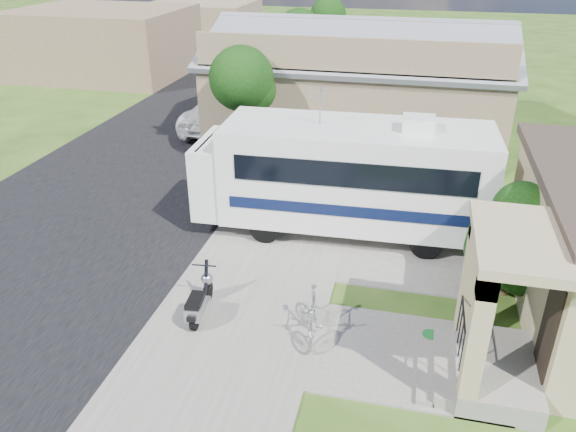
% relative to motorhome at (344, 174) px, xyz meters
% --- Properties ---
extents(ground, '(120.00, 120.00, 0.00)m').
position_rel_motorhome_xyz_m(ground, '(-0.74, -4.43, -1.87)').
color(ground, '#244512').
extents(street_slab, '(9.00, 80.00, 0.02)m').
position_rel_motorhome_xyz_m(street_slab, '(-8.24, 5.57, -1.86)').
color(street_slab, black).
rests_on(street_slab, ground).
extents(sidewalk_slab, '(4.00, 80.00, 0.06)m').
position_rel_motorhome_xyz_m(sidewalk_slab, '(-1.74, 5.57, -1.84)').
color(sidewalk_slab, slate).
rests_on(sidewalk_slab, ground).
extents(driveway_slab, '(7.00, 6.00, 0.05)m').
position_rel_motorhome_xyz_m(driveway_slab, '(0.76, 0.07, -1.85)').
color(driveway_slab, slate).
rests_on(driveway_slab, ground).
extents(walk_slab, '(4.00, 3.00, 0.05)m').
position_rel_motorhome_xyz_m(walk_slab, '(2.26, -5.43, -1.85)').
color(walk_slab, slate).
rests_on(walk_slab, ground).
extents(warehouse, '(12.50, 8.40, 5.04)m').
position_rel_motorhome_xyz_m(warehouse, '(-0.74, 9.54, 0.12)').
color(warehouse, '#77604A').
rests_on(warehouse, ground).
extents(distant_bldg_far, '(10.00, 8.00, 4.00)m').
position_rel_motorhome_xyz_m(distant_bldg_far, '(-17.74, 17.57, 0.13)').
color(distant_bldg_far, brown).
rests_on(distant_bldg_far, ground).
extents(distant_bldg_near, '(8.00, 7.00, 3.20)m').
position_rel_motorhome_xyz_m(distant_bldg_near, '(-15.74, 29.57, -0.27)').
color(distant_bldg_near, '#77604A').
rests_on(distant_bldg_near, ground).
extents(street_tree_a, '(2.44, 2.40, 4.58)m').
position_rel_motorhome_xyz_m(street_tree_a, '(-4.44, 4.62, 1.38)').
color(street_tree_a, black).
rests_on(street_tree_a, ground).
extents(street_tree_b, '(2.44, 2.40, 4.73)m').
position_rel_motorhome_xyz_m(street_tree_b, '(-4.44, 14.62, 1.52)').
color(street_tree_b, black).
rests_on(street_tree_b, ground).
extents(street_tree_c, '(2.44, 2.40, 4.42)m').
position_rel_motorhome_xyz_m(street_tree_c, '(-4.44, 23.62, 1.23)').
color(street_tree_c, black).
rests_on(street_tree_c, ground).
extents(motorhome, '(8.60, 3.02, 4.36)m').
position_rel_motorhome_xyz_m(motorhome, '(0.00, 0.00, 0.00)').
color(motorhome, silver).
rests_on(motorhome, ground).
extents(shrub, '(2.50, 2.38, 3.06)m').
position_rel_motorhome_xyz_m(shrub, '(4.58, -2.36, -0.31)').
color(shrub, black).
rests_on(shrub, ground).
extents(scooter, '(0.59, 1.69, 1.11)m').
position_rel_motorhome_xyz_m(scooter, '(-2.61, -5.14, -1.38)').
color(scooter, black).
rests_on(scooter, ground).
extents(bicycle, '(0.74, 1.86, 1.09)m').
position_rel_motorhome_xyz_m(bicycle, '(0.08, -5.16, -1.33)').
color(bicycle, '#97989E').
rests_on(bicycle, ground).
extents(pickup_truck, '(2.73, 5.91, 1.64)m').
position_rel_motorhome_xyz_m(pickup_truck, '(-6.72, 8.74, -1.05)').
color(pickup_truck, white).
rests_on(pickup_truck, ground).
extents(van, '(2.66, 5.79, 1.64)m').
position_rel_motorhome_xyz_m(van, '(-7.47, 14.98, -1.05)').
color(van, white).
rests_on(van, ground).
extents(garden_hose, '(0.35, 0.35, 0.16)m').
position_rel_motorhome_xyz_m(garden_hose, '(2.69, -4.72, -1.79)').
color(garden_hose, '#146724').
rests_on(garden_hose, ground).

